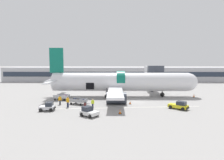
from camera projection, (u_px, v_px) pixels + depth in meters
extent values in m
plane|color=gray|center=(133.00, 102.00, 38.11)|extent=(500.00, 500.00, 0.00)
cube|color=silver|center=(129.00, 107.00, 33.60)|extent=(24.60, 2.59, 0.01)
cube|color=#B2B2B7|center=(124.00, 74.00, 78.25)|extent=(91.16, 11.01, 5.37)
cube|color=#232D3D|center=(125.00, 74.00, 72.68)|extent=(89.34, 0.16, 1.72)
cylinder|color=#4C4C51|center=(152.00, 85.00, 50.04)|extent=(0.60, 0.60, 3.71)
cube|color=silver|center=(153.00, 72.00, 49.73)|extent=(2.75, 8.77, 2.75)
cube|color=#333842|center=(156.00, 73.00, 45.96)|extent=(3.57, 1.60, 3.29)
cylinder|color=silver|center=(121.00, 82.00, 43.67)|extent=(29.53, 4.01, 4.01)
sphere|color=silver|center=(188.00, 82.00, 43.45)|extent=(3.81, 3.81, 3.81)
cone|color=silver|center=(54.00, 82.00, 43.90)|extent=(4.61, 3.69, 3.69)
cylinder|color=#0F6B56|center=(121.00, 80.00, 43.60)|extent=(1.77, 4.01, 4.01)
cube|color=#0F6B56|center=(56.00, 60.00, 43.44)|extent=(3.01, 0.28, 5.39)
cube|color=silver|center=(51.00, 82.00, 40.03)|extent=(1.14, 7.69, 0.20)
cube|color=silver|center=(61.00, 78.00, 47.68)|extent=(1.14, 7.69, 0.20)
cube|color=silver|center=(115.00, 92.00, 36.37)|extent=(2.72, 13.73, 0.40)
cube|color=silver|center=(115.00, 83.00, 51.23)|extent=(2.72, 13.73, 0.40)
cylinder|color=#333842|center=(116.00, 98.00, 36.16)|extent=(3.62, 2.16, 2.16)
cylinder|color=#333842|center=(116.00, 87.00, 51.63)|extent=(3.62, 2.16, 2.16)
cube|color=black|center=(90.00, 86.00, 41.87)|extent=(1.70, 0.12, 1.40)
cylinder|color=#56565B|center=(162.00, 90.00, 43.71)|extent=(0.22, 0.22, 1.78)
sphere|color=black|center=(162.00, 94.00, 43.80)|extent=(0.95, 0.95, 0.95)
cylinder|color=#56565B|center=(107.00, 92.00, 41.21)|extent=(0.22, 0.22, 1.78)
sphere|color=black|center=(107.00, 97.00, 41.29)|extent=(0.95, 0.95, 0.95)
cylinder|color=#56565B|center=(108.00, 89.00, 46.59)|extent=(0.22, 0.22, 1.78)
sphere|color=black|center=(108.00, 92.00, 46.68)|extent=(0.95, 0.95, 0.95)
cube|color=white|center=(90.00, 113.00, 28.30)|extent=(2.86, 2.69, 0.51)
cube|color=#232833|center=(87.00, 108.00, 28.51)|extent=(1.66, 1.70, 0.61)
cube|color=black|center=(83.00, 112.00, 29.09)|extent=(0.93, 1.18, 0.25)
sphere|color=black|center=(89.00, 112.00, 29.40)|extent=(0.56, 0.56, 0.56)
sphere|color=black|center=(82.00, 114.00, 28.26)|extent=(0.56, 0.56, 0.56)
sphere|color=black|center=(97.00, 114.00, 28.39)|extent=(0.56, 0.56, 0.56)
sphere|color=black|center=(90.00, 116.00, 27.24)|extent=(0.56, 0.56, 0.56)
cube|color=silver|center=(47.00, 108.00, 31.52)|extent=(2.38, 1.71, 0.49)
cube|color=#232833|center=(49.00, 104.00, 31.50)|extent=(1.12, 1.38, 0.60)
cube|color=black|center=(55.00, 108.00, 31.61)|extent=(0.23, 1.38, 0.25)
sphere|color=black|center=(51.00, 110.00, 30.88)|extent=(0.56, 0.56, 0.56)
sphere|color=black|center=(53.00, 108.00, 32.32)|extent=(0.56, 0.56, 0.56)
sphere|color=black|center=(41.00, 110.00, 30.77)|extent=(0.56, 0.56, 0.56)
sphere|color=black|center=(43.00, 108.00, 32.21)|extent=(0.56, 0.56, 0.56)
cube|color=yellow|center=(178.00, 106.00, 32.57)|extent=(3.17, 2.90, 0.49)
cube|color=#232833|center=(181.00, 103.00, 32.18)|extent=(1.74, 1.70, 0.59)
cube|color=black|center=(188.00, 108.00, 31.57)|extent=(0.80, 0.95, 0.24)
sphere|color=black|center=(183.00, 109.00, 31.47)|extent=(0.56, 0.56, 0.56)
sphere|color=black|center=(186.00, 108.00, 32.38)|extent=(0.56, 0.56, 0.56)
sphere|color=black|center=(170.00, 107.00, 32.80)|extent=(0.56, 0.56, 0.56)
sphere|color=black|center=(173.00, 106.00, 33.71)|extent=(0.56, 0.56, 0.56)
cube|color=#999BA0|center=(78.00, 101.00, 36.11)|extent=(3.37, 2.63, 0.05)
cube|color=#999BA0|center=(85.00, 101.00, 35.46)|extent=(0.68, 1.42, 0.49)
cube|color=#999BA0|center=(76.00, 101.00, 35.42)|extent=(2.71, 1.26, 0.49)
cube|color=#999BA0|center=(81.00, 99.00, 36.75)|extent=(2.71, 1.26, 0.49)
cube|color=#333338|center=(87.00, 104.00, 35.31)|extent=(0.85, 0.44, 0.06)
sphere|color=black|center=(81.00, 105.00, 35.01)|extent=(0.40, 0.40, 0.40)
sphere|color=black|center=(86.00, 103.00, 36.39)|extent=(0.40, 0.40, 0.40)
sphere|color=black|center=(71.00, 103.00, 35.90)|extent=(0.40, 0.40, 0.40)
sphere|color=black|center=(76.00, 102.00, 37.28)|extent=(0.40, 0.40, 0.40)
cube|color=black|center=(74.00, 99.00, 36.81)|extent=(0.60, 0.51, 0.45)
cube|color=#2D2D33|center=(78.00, 100.00, 36.23)|extent=(0.50, 0.39, 0.46)
cube|color=#1E2347|center=(84.00, 100.00, 35.85)|extent=(0.49, 0.46, 0.46)
cube|color=#1E2347|center=(75.00, 100.00, 36.30)|extent=(0.51, 0.29, 0.48)
cube|color=#B7BABF|center=(62.00, 97.00, 40.11)|extent=(3.14, 2.32, 0.05)
cube|color=#B7BABF|center=(68.00, 96.00, 39.76)|extent=(0.44, 1.72, 0.54)
cube|color=#B7BABF|center=(60.00, 97.00, 39.27)|extent=(2.71, 0.66, 0.54)
cube|color=#B7BABF|center=(64.00, 95.00, 40.90)|extent=(2.71, 0.66, 0.54)
cube|color=#333338|center=(70.00, 99.00, 39.70)|extent=(0.90, 0.27, 0.06)
sphere|color=black|center=(64.00, 100.00, 39.07)|extent=(0.40, 0.40, 0.40)
sphere|color=black|center=(68.00, 98.00, 40.76)|extent=(0.40, 0.40, 0.40)
sphere|color=black|center=(55.00, 100.00, 39.53)|extent=(0.40, 0.40, 0.40)
sphere|color=black|center=(59.00, 98.00, 41.22)|extent=(0.40, 0.40, 0.40)
cube|color=#721951|center=(66.00, 96.00, 40.26)|extent=(0.54, 0.42, 0.35)
cube|color=#721951|center=(60.00, 96.00, 40.59)|extent=(0.45, 0.33, 0.28)
cube|color=#2D2D33|center=(61.00, 96.00, 40.52)|extent=(0.36, 0.21, 0.36)
cube|color=black|center=(62.00, 97.00, 39.77)|extent=(0.39, 0.30, 0.38)
cylinder|color=#1E2338|center=(68.00, 105.00, 33.79)|extent=(0.43, 0.43, 0.88)
cylinder|color=orange|center=(68.00, 100.00, 33.71)|extent=(0.55, 0.55, 0.69)
sphere|color=#9E7556|center=(68.00, 97.00, 33.67)|extent=(0.24, 0.24, 0.24)
cylinder|color=orange|center=(67.00, 100.00, 33.83)|extent=(0.18, 0.18, 0.64)
cylinder|color=orange|center=(69.00, 101.00, 33.61)|extent=(0.18, 0.18, 0.64)
cylinder|color=#2D2D33|center=(60.00, 102.00, 35.77)|extent=(0.31, 0.31, 0.79)
cylinder|color=orange|center=(60.00, 99.00, 35.70)|extent=(0.40, 0.40, 0.62)
sphere|color=brown|center=(60.00, 96.00, 35.66)|extent=(0.22, 0.22, 0.22)
cylinder|color=orange|center=(61.00, 99.00, 35.73)|extent=(0.13, 0.13, 0.57)
cylinder|color=orange|center=(59.00, 99.00, 35.69)|extent=(0.13, 0.13, 0.57)
cylinder|color=#1E2338|center=(93.00, 106.00, 33.26)|extent=(0.31, 0.31, 0.74)
cylinder|color=#CCE523|center=(93.00, 102.00, 33.20)|extent=(0.39, 0.39, 0.59)
sphere|color=tan|center=(93.00, 100.00, 33.16)|extent=(0.21, 0.21, 0.21)
cylinder|color=#CCE523|center=(91.00, 102.00, 33.23)|extent=(0.12, 0.12, 0.54)
cylinder|color=#CCE523|center=(94.00, 102.00, 33.17)|extent=(0.12, 0.12, 0.54)
cube|color=#4C1E1E|center=(85.00, 105.00, 33.95)|extent=(0.45, 0.27, 0.71)
cube|color=black|center=(85.00, 103.00, 33.91)|extent=(0.27, 0.07, 0.12)
cube|color=black|center=(194.00, 97.00, 43.18)|extent=(0.46, 0.46, 0.03)
cone|color=orange|center=(194.00, 96.00, 43.15)|extent=(0.34, 0.34, 0.72)
cylinder|color=white|center=(194.00, 95.00, 43.15)|extent=(0.20, 0.20, 0.09)
cube|color=black|center=(120.00, 114.00, 29.65)|extent=(0.52, 0.52, 0.03)
cone|color=orange|center=(120.00, 111.00, 29.62)|extent=(0.38, 0.38, 0.70)
cylinder|color=white|center=(120.00, 111.00, 29.62)|extent=(0.22, 0.22, 0.08)
cube|color=black|center=(130.00, 104.00, 36.28)|extent=(0.45, 0.45, 0.03)
cone|color=orange|center=(130.00, 102.00, 36.25)|extent=(0.33, 0.33, 0.70)
cylinder|color=white|center=(130.00, 102.00, 36.25)|extent=(0.19, 0.19, 0.08)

